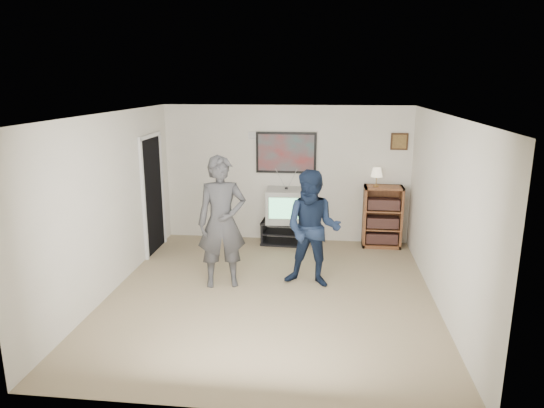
% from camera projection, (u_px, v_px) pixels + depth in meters
% --- Properties ---
extents(room_shell, '(4.51, 5.00, 2.51)m').
position_uv_depth(room_shell, '(273.00, 202.00, 6.84)').
color(room_shell, '#8B7F58').
rests_on(room_shell, ground).
extents(media_stand, '(0.88, 0.52, 0.43)m').
position_uv_depth(media_stand, '(285.00, 232.00, 8.91)').
color(media_stand, black).
rests_on(media_stand, room_shell).
extents(crt_television, '(0.74, 0.63, 0.60)m').
position_uv_depth(crt_television, '(286.00, 205.00, 8.78)').
color(crt_television, '#9A9C97').
rests_on(crt_television, media_stand).
extents(bookshelf, '(0.68, 0.39, 1.11)m').
position_uv_depth(bookshelf, '(382.00, 217.00, 8.68)').
color(bookshelf, brown).
rests_on(bookshelf, room_shell).
extents(table_lamp, '(0.21, 0.21, 0.33)m').
position_uv_depth(table_lamp, '(377.00, 177.00, 8.51)').
color(table_lamp, beige).
rests_on(table_lamp, bookshelf).
extents(person_tall, '(0.79, 0.62, 1.91)m').
position_uv_depth(person_tall, '(222.00, 222.00, 6.92)').
color(person_tall, '#363639').
rests_on(person_tall, room_shell).
extents(person_short, '(0.93, 0.77, 1.71)m').
position_uv_depth(person_short, '(313.00, 229.00, 6.93)').
color(person_short, '#131F36').
rests_on(person_short, room_shell).
extents(controller_left, '(0.06, 0.12, 0.03)m').
position_uv_depth(controller_left, '(222.00, 200.00, 7.09)').
color(controller_left, white).
rests_on(controller_left, person_tall).
extents(controller_right, '(0.04, 0.12, 0.03)m').
position_uv_depth(controller_right, '(315.00, 207.00, 7.06)').
color(controller_right, white).
rests_on(controller_right, person_short).
extents(poster, '(1.10, 0.03, 0.75)m').
position_uv_depth(poster, '(286.00, 153.00, 8.79)').
color(poster, black).
rests_on(poster, room_shell).
extents(air_vent, '(0.28, 0.02, 0.14)m').
position_uv_depth(air_vent, '(256.00, 136.00, 8.78)').
color(air_vent, white).
rests_on(air_vent, room_shell).
extents(small_picture, '(0.30, 0.03, 0.30)m').
position_uv_depth(small_picture, '(399.00, 142.00, 8.52)').
color(small_picture, '#351A10').
rests_on(small_picture, room_shell).
extents(doorway, '(0.03, 0.85, 2.00)m').
position_uv_depth(doorway, '(152.00, 195.00, 8.35)').
color(doorway, black).
rests_on(doorway, room_shell).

